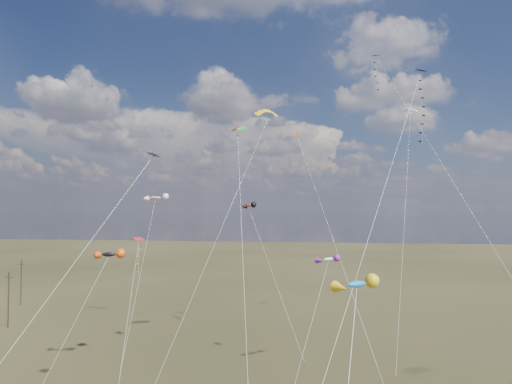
# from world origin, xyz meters

# --- Properties ---
(utility_pole_near) EXTENTS (1.40, 0.20, 8.00)m
(utility_pole_near) POSITION_xyz_m (-38.00, 30.00, 4.09)
(utility_pole_near) COLOR black
(utility_pole_near) RESTS_ON ground
(utility_pole_far) EXTENTS (1.40, 0.20, 8.00)m
(utility_pole_far) POSITION_xyz_m (-46.00, 44.00, 4.09)
(utility_pole_far) COLOR black
(utility_pole_far) RESTS_ON ground
(diamond_black_high) EXTENTS (12.64, 23.11, 29.80)m
(diamond_black_high) POSITION_xyz_m (15.29, 10.36, 24.95)
(diamond_black_high) COLOR black
(diamond_black_high) RESTS_ON ground
(diamond_navy_tall) EXTENTS (13.34, 25.39, 36.13)m
(diamond_navy_tall) POSITION_xyz_m (14.82, 24.07, 30.91)
(diamond_navy_tall) COLOR #100D46
(diamond_navy_tall) RESTS_ON ground
(diamond_black_mid) EXTENTS (9.63, 16.18, 21.71)m
(diamond_black_mid) POSITION_xyz_m (-8.68, -0.71, 15.45)
(diamond_black_mid) COLOR black
(diamond_black_mid) RESTS_ON ground
(diamond_red_low) EXTENTS (2.77, 10.35, 14.07)m
(diamond_red_low) POSITION_xyz_m (-12.61, 16.27, 11.55)
(diamond_red_low) COLOR red
(diamond_red_low) RESTS_ON ground
(diamond_orange_center) EXTENTS (9.62, 20.62, 27.08)m
(diamond_orange_center) POSITION_xyz_m (6.68, 22.81, 18.50)
(diamond_orange_center) COLOR #D24506
(diamond_orange_center) RESTS_ON ground
(parafoil_yellow) EXTENTS (10.79, 13.76, 29.16)m
(parafoil_yellow) POSITION_xyz_m (0.74, 21.25, 28.38)
(parafoil_yellow) COLOR yellow
(parafoil_yellow) RESTS_ON ground
(parafoil_blue_white) EXTENTS (6.32, 19.02, 31.89)m
(parafoil_blue_white) POSITION_xyz_m (19.55, 36.13, 31.08)
(parafoil_blue_white) COLOR #1961AF
(parafoil_blue_white) RESTS_ON ground
(parafoil_tricolor) EXTENTS (5.91, 21.70, 26.34)m
(parafoil_tricolor) POSITION_xyz_m (-1.71, 16.41, 25.58)
(parafoil_tricolor) COLOR yellow
(parafoil_tricolor) RESTS_ON ground
(novelty_black_orange) EXTENTS (5.03, 7.89, 12.91)m
(novelty_black_orange) POSITION_xyz_m (-15.45, 15.18, 12.31)
(novelty_black_orange) COLOR black
(novelty_black_orange) RESTS_ON ground
(novelty_orange_black) EXTENTS (9.27, 11.06, 18.05)m
(novelty_orange_black) POSITION_xyz_m (-2.83, 30.60, 17.50)
(novelty_orange_black) COLOR red
(novelty_orange_black) RESTS_ON ground
(novelty_white_purple) EXTENTS (4.93, 10.09, 12.34)m
(novelty_white_purple) POSITION_xyz_m (7.68, 17.41, 11.92)
(novelty_white_purple) COLOR silver
(novelty_white_purple) RESTS_ON ground
(novelty_redwhite_stripe) EXTENTS (4.53, 17.47, 19.37)m
(novelty_redwhite_stripe) POSITION_xyz_m (-17.52, 34.32, 18.73)
(novelty_redwhite_stripe) COLOR #E5431C
(novelty_redwhite_stripe) RESTS_ON ground
(novelty_blue_yellow) EXTENTS (3.51, 13.04, 13.99)m
(novelty_blue_yellow) POSITION_xyz_m (8.69, -8.01, 13.49)
(novelty_blue_yellow) COLOR blue
(novelty_blue_yellow) RESTS_ON ground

